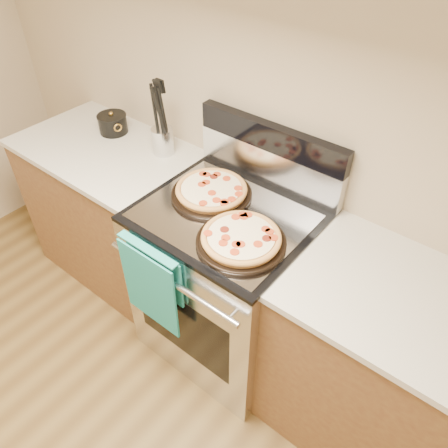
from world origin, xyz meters
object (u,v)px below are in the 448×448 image
Objects in this scene: range_body at (227,284)px; saucepan at (113,124)px; pepperoni_pizza_front at (241,239)px; utensil_crock at (163,141)px; pepperoni_pizza_back at (211,191)px.

range_body is 5.71× the size of saucepan.
pepperoni_pizza_front is at bearing -14.82° from saucepan.
pepperoni_pizza_back is at bearing -17.98° from utensil_crock.
pepperoni_pizza_back is (-0.13, 0.05, 0.50)m from range_body.
pepperoni_pizza_back is 1.01× the size of pepperoni_pizza_front.
saucepan is at bearing -176.93° from utensil_crock.
saucepan reaches higher than pepperoni_pizza_back.
range_body is at bearing -19.59° from pepperoni_pizza_back.
utensil_crock is at bearing 3.07° from saucepan.
utensil_crock is at bearing 162.02° from pepperoni_pizza_back.
utensil_crock reaches higher than pepperoni_pizza_front.
pepperoni_pizza_back is at bearing 160.41° from range_body.
utensil_crock is at bearing 157.04° from pepperoni_pizza_front.
range_body is 1.10m from saucepan.
pepperoni_pizza_front is (0.30, -0.17, -0.00)m from pepperoni_pizza_back.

